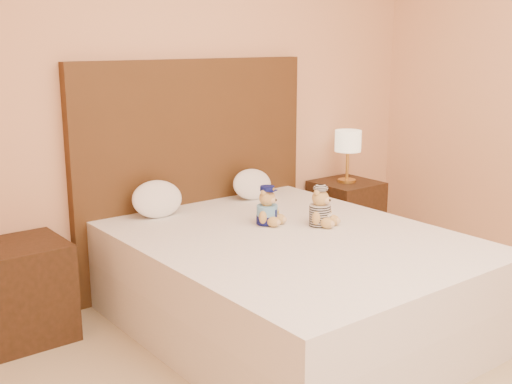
% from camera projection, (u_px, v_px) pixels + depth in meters
% --- Properties ---
extents(bed, '(1.60, 2.00, 0.55)m').
position_uv_depth(bed, '(291.00, 282.00, 3.66)').
color(bed, white).
rests_on(bed, ground).
extents(headboard, '(1.75, 0.08, 1.50)m').
position_uv_depth(headboard, '(195.00, 172.00, 4.32)').
color(headboard, '#452B14').
rests_on(headboard, ground).
extents(nightstand_left, '(0.45, 0.45, 0.55)m').
position_uv_depth(nightstand_left, '(25.00, 291.00, 3.53)').
color(nightstand_left, '#381F12').
rests_on(nightstand_left, ground).
extents(nightstand_right, '(0.45, 0.45, 0.55)m').
position_uv_depth(nightstand_right, '(346.00, 216.00, 5.02)').
color(nightstand_right, '#381F12').
rests_on(nightstand_right, ground).
extents(lamp, '(0.20, 0.20, 0.40)m').
position_uv_depth(lamp, '(348.00, 144.00, 4.88)').
color(lamp, gold).
rests_on(lamp, nightstand_right).
extents(teddy_police, '(0.25, 0.25, 0.23)m').
position_uv_depth(teddy_police, '(267.00, 205.00, 3.80)').
color(teddy_police, tan).
rests_on(teddy_police, bed).
extents(teddy_prisoner, '(0.26, 0.25, 0.23)m').
position_uv_depth(teddy_prisoner, '(320.00, 206.00, 3.78)').
color(teddy_prisoner, tan).
rests_on(teddy_prisoner, bed).
extents(pillow_left, '(0.34, 0.22, 0.24)m').
position_uv_depth(pillow_left, '(157.00, 197.00, 3.97)').
color(pillow_left, white).
rests_on(pillow_left, bed).
extents(pillow_right, '(0.31, 0.20, 0.22)m').
position_uv_depth(pillow_right, '(252.00, 183.00, 4.42)').
color(pillow_right, white).
rests_on(pillow_right, bed).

